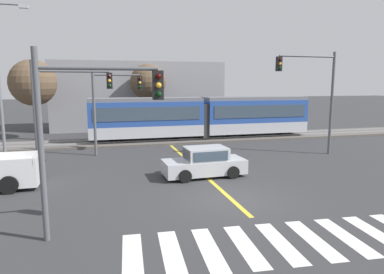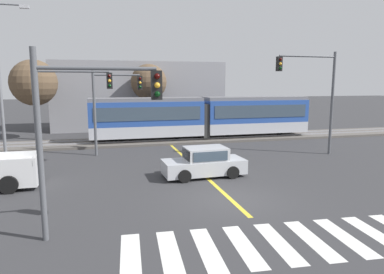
% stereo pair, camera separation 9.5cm
% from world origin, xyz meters
% --- Properties ---
extents(ground_plane, '(200.00, 200.00, 0.00)m').
position_xyz_m(ground_plane, '(0.00, 0.00, 0.00)').
color(ground_plane, '#333335').
extents(track_bed, '(120.00, 4.00, 0.18)m').
position_xyz_m(track_bed, '(0.00, 14.84, 0.09)').
color(track_bed, '#56514C').
rests_on(track_bed, ground).
extents(rail_near, '(120.00, 0.08, 0.10)m').
position_xyz_m(rail_near, '(0.00, 14.12, 0.23)').
color(rail_near, '#939399').
rests_on(rail_near, track_bed).
extents(rail_far, '(120.00, 0.08, 0.10)m').
position_xyz_m(rail_far, '(0.00, 15.56, 0.23)').
color(rail_far, '#939399').
rests_on(rail_far, track_bed).
extents(light_rail_tram, '(18.50, 2.64, 3.43)m').
position_xyz_m(light_rail_tram, '(3.12, 14.83, 2.05)').
color(light_rail_tram, '#B7BAC1').
rests_on(light_rail_tram, track_bed).
extents(crosswalk_stripe_0, '(0.75, 2.83, 0.01)m').
position_xyz_m(crosswalk_stripe_0, '(-4.39, -3.74, 0.00)').
color(crosswalk_stripe_0, silver).
rests_on(crosswalk_stripe_0, ground).
extents(crosswalk_stripe_1, '(0.75, 2.83, 0.01)m').
position_xyz_m(crosswalk_stripe_1, '(-3.29, -3.82, 0.00)').
color(crosswalk_stripe_1, silver).
rests_on(crosswalk_stripe_1, ground).
extents(crosswalk_stripe_2, '(0.75, 2.83, 0.01)m').
position_xyz_m(crosswalk_stripe_2, '(-2.19, -3.90, 0.00)').
color(crosswalk_stripe_2, silver).
rests_on(crosswalk_stripe_2, ground).
extents(crosswalk_stripe_3, '(0.75, 2.83, 0.01)m').
position_xyz_m(crosswalk_stripe_3, '(-1.10, -3.97, 0.00)').
color(crosswalk_stripe_3, silver).
rests_on(crosswalk_stripe_3, ground).
extents(crosswalk_stripe_4, '(0.75, 2.83, 0.01)m').
position_xyz_m(crosswalk_stripe_4, '(0.00, -4.05, 0.00)').
color(crosswalk_stripe_4, silver).
rests_on(crosswalk_stripe_4, ground).
extents(crosswalk_stripe_5, '(0.75, 2.83, 0.01)m').
position_xyz_m(crosswalk_stripe_5, '(1.10, -4.12, 0.00)').
color(crosswalk_stripe_5, silver).
rests_on(crosswalk_stripe_5, ground).
extents(crosswalk_stripe_6, '(0.75, 2.83, 0.01)m').
position_xyz_m(crosswalk_stripe_6, '(2.19, -4.20, 0.00)').
color(crosswalk_stripe_6, silver).
rests_on(crosswalk_stripe_6, ground).
extents(crosswalk_stripe_7, '(0.75, 2.83, 0.01)m').
position_xyz_m(crosswalk_stripe_7, '(3.29, -4.27, 0.00)').
color(crosswalk_stripe_7, silver).
rests_on(crosswalk_stripe_7, ground).
extents(lane_centre_line, '(0.20, 14.88, 0.01)m').
position_xyz_m(lane_centre_line, '(0.00, 5.40, 0.00)').
color(lane_centre_line, gold).
rests_on(lane_centre_line, ground).
extents(sedan_crossing, '(4.26, 2.04, 1.52)m').
position_xyz_m(sedan_crossing, '(-0.05, 3.72, 0.70)').
color(sedan_crossing, '#B7BABF').
rests_on(sedan_crossing, ground).
extents(traffic_light_far_left, '(3.25, 0.38, 5.72)m').
position_xyz_m(traffic_light_far_left, '(-4.45, 10.46, 3.77)').
color(traffic_light_far_left, '#515459').
rests_on(traffic_light_far_left, ground).
extents(traffic_light_near_left, '(3.75, 0.38, 5.79)m').
position_xyz_m(traffic_light_near_left, '(-5.55, -2.08, 3.77)').
color(traffic_light_near_left, '#515459').
rests_on(traffic_light_near_left, ground).
extents(traffic_light_mid_right, '(4.25, 0.38, 6.80)m').
position_xyz_m(traffic_light_mid_right, '(8.44, 6.99, 4.54)').
color(traffic_light_mid_right, '#515459').
rests_on(traffic_light_mid_right, ground).
extents(traffic_light_mid_left, '(4.25, 0.38, 6.00)m').
position_xyz_m(traffic_light_mid_left, '(-7.13, 7.30, 3.93)').
color(traffic_light_mid_left, '#515459').
rests_on(traffic_light_mid_left, ground).
extents(street_lamp_west, '(2.15, 0.28, 9.83)m').
position_xyz_m(street_lamp_west, '(-11.16, 11.68, 5.50)').
color(street_lamp_west, slate).
rests_on(street_lamp_west, ground).
extents(bare_tree_far_west, '(3.84, 3.84, 6.73)m').
position_xyz_m(bare_tree_far_west, '(-10.55, 18.53, 4.79)').
color(bare_tree_far_west, brown).
rests_on(bare_tree_far_west, ground).
extents(bare_tree_west, '(3.42, 3.42, 6.59)m').
position_xyz_m(bare_tree_west, '(-0.69, 20.35, 4.85)').
color(bare_tree_west, brown).
rests_on(bare_tree_west, ground).
extents(building_backdrop_far, '(17.61, 6.00, 6.95)m').
position_xyz_m(building_backdrop_far, '(-1.20, 24.81, 3.47)').
color(building_backdrop_far, gray).
rests_on(building_backdrop_far, ground).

